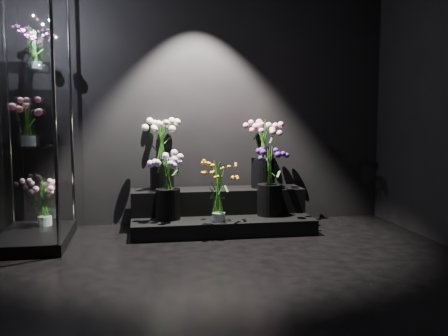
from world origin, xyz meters
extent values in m
plane|color=black|center=(0.00, 0.00, 0.00)|extent=(4.00, 4.00, 0.00)
plane|color=black|center=(0.00, 2.00, 1.40)|extent=(4.00, 0.00, 4.00)
plane|color=black|center=(0.00, -2.00, 1.40)|extent=(4.00, 0.00, 4.00)
cube|color=black|center=(0.10, 1.55, 0.07)|extent=(1.79, 0.80, 0.15)
cube|color=black|center=(0.10, 1.75, 0.27)|extent=(1.79, 0.40, 0.25)
cube|color=black|center=(-1.66, 1.32, 0.05)|extent=(0.63, 1.05, 0.11)
cube|color=white|center=(-1.66, 1.32, 0.89)|extent=(0.57, 0.99, 0.01)
cube|color=white|center=(-1.66, 1.32, 1.58)|extent=(0.57, 0.99, 0.01)
cylinder|color=white|center=(0.04, 1.31, 0.26)|extent=(0.14, 0.14, 0.23)
cylinder|color=black|center=(-0.43, 1.47, 0.30)|extent=(0.24, 0.24, 0.30)
cylinder|color=black|center=(0.59, 1.49, 0.31)|extent=(0.25, 0.25, 0.32)
cylinder|color=black|center=(-0.48, 1.78, 0.56)|extent=(0.25, 0.25, 0.32)
cylinder|color=black|center=(0.59, 1.75, 0.56)|extent=(0.25, 0.25, 0.32)
cylinder|color=white|center=(-1.64, 1.12, 1.03)|extent=(0.13, 0.13, 0.26)
cylinder|color=white|center=(-1.62, 1.48, 1.68)|extent=(0.12, 0.12, 0.19)
cylinder|color=white|center=(-1.61, 1.58, 0.24)|extent=(0.14, 0.14, 0.26)
camera|label=1|loc=(-0.70, -3.37, 1.16)|focal=40.00mm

